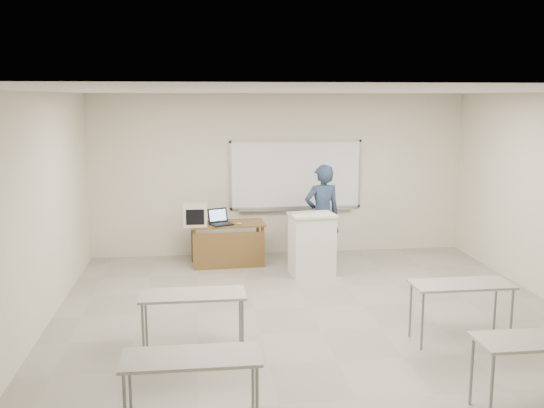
{
  "coord_description": "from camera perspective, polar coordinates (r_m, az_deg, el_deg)",
  "views": [
    {
      "loc": [
        -1.5,
        -7.15,
        2.92
      ],
      "look_at": [
        -0.36,
        2.2,
        1.26
      ],
      "focal_mm": 40.0,
      "sensor_mm": 36.0,
      "label": 1
    }
  ],
  "objects": [
    {
      "name": "mouse",
      "position": [
        10.49,
        -3.12,
        -1.86
      ],
      "size": [
        0.12,
        0.1,
        0.04
      ],
      "primitive_type": "ellipsoid",
      "rotation": [
        0.0,
        0.0,
        -0.43
      ],
      "color": "gray",
      "rests_on": "instructor_desk"
    },
    {
      "name": "floor",
      "position": [
        7.87,
        4.67,
        -11.88
      ],
      "size": [
        7.0,
        8.0,
        0.01
      ],
      "primitive_type": "cube",
      "color": "gray",
      "rests_on": "ground"
    },
    {
      "name": "laptop",
      "position": [
        10.55,
        -4.78,
        -1.6
      ],
      "size": [
        0.36,
        0.33,
        0.27
      ],
      "rotation": [
        0.0,
        0.0,
        0.4
      ],
      "color": "black",
      "rests_on": "instructor_desk"
    },
    {
      "name": "podium",
      "position": [
        10.11,
        3.78,
        -3.78
      ],
      "size": [
        0.74,
        0.54,
        1.03
      ],
      "rotation": [
        0.0,
        0.0,
        0.12
      ],
      "color": "silver",
      "rests_on": "floor"
    },
    {
      "name": "instructor_desk",
      "position": [
        10.62,
        -4.22,
        -3.09
      ],
      "size": [
        1.3,
        0.65,
        0.75
      ],
      "rotation": [
        0.0,
        0.0,
        0.06
      ],
      "color": "brown",
      "rests_on": "floor"
    },
    {
      "name": "keyboard",
      "position": [
        10.05,
        2.89,
        -0.79
      ],
      "size": [
        0.45,
        0.23,
        0.02
      ],
      "primitive_type": "cube",
      "rotation": [
        0.0,
        0.0,
        0.21
      ],
      "color": "#B2A596",
      "rests_on": "podium"
    },
    {
      "name": "presenter",
      "position": [
        10.65,
        4.74,
        -1.04
      ],
      "size": [
        0.72,
        0.54,
        1.78
      ],
      "primitive_type": "imported",
      "rotation": [
        0.0,
        0.0,
        3.32
      ],
      "color": "black",
      "rests_on": "floor"
    },
    {
      "name": "student_desks",
      "position": [
        6.4,
        7.21,
        -10.7
      ],
      "size": [
        4.4,
        2.2,
        0.73
      ],
      "color": "#989793",
      "rests_on": "floor"
    },
    {
      "name": "whiteboard",
      "position": [
        11.35,
        2.26,
        2.68
      ],
      "size": [
        2.48,
        0.1,
        1.31
      ],
      "color": "white",
      "rests_on": "floor"
    },
    {
      "name": "crt_monitor",
      "position": [
        10.52,
        -7.24,
        -1.0
      ],
      "size": [
        0.4,
        0.45,
        0.38
      ],
      "rotation": [
        0.0,
        0.0,
        -0.01
      ],
      "color": "#B2A596",
      "rests_on": "instructor_desk"
    }
  ]
}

